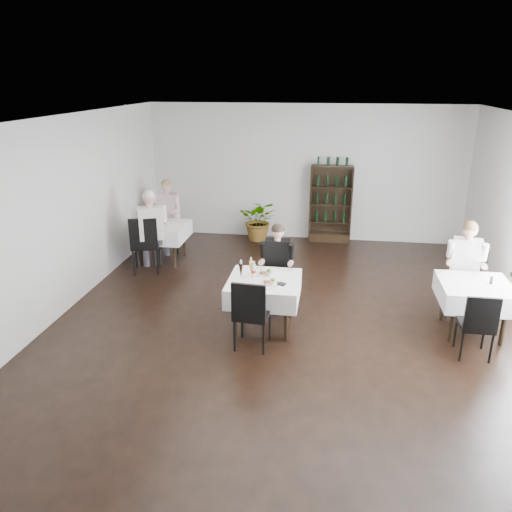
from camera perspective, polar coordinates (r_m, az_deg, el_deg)
The scene contains 23 objects.
room_shell at distance 6.95m, azimuth 3.42°, elevation 2.75°, with size 9.00×9.00×9.00m.
wine_shelf at distance 11.26m, azimuth 8.52°, elevation 5.80°, with size 0.90×0.28×1.75m.
main_table at distance 7.29m, azimuth 0.92°, elevation -3.75°, with size 1.03×1.03×0.77m.
left_table at distance 10.13m, azimuth -10.69°, elevation 2.75°, with size 0.98×0.98×0.77m.
right_table at distance 7.80m, azimuth 23.71°, elevation -3.91°, with size 0.98×0.98×0.77m.
potted_tree at distance 11.33m, azimuth 0.41°, elevation 4.14°, with size 0.85×0.73×0.94m, color #2A6021.
main_chair_far at distance 8.01m, azimuth 2.32°, elevation -2.07°, with size 0.54×0.54×0.96m.
main_chair_near at distance 6.73m, azimuth -0.59°, elevation -6.25°, with size 0.50×0.50×1.02m.
left_chair_far at distance 10.73m, azimuth -10.04°, elevation 3.36°, with size 0.54×0.54×0.96m.
left_chair_near at distance 9.54m, azimuth -12.60°, elevation 1.65°, with size 0.62×0.63×1.11m.
right_chair_far at distance 8.45m, azimuth 23.19°, elevation -2.36°, with size 0.57×0.57×1.01m.
right_chair_near at distance 7.15m, azimuth 24.02°, elevation -6.91°, with size 0.43×0.43×0.93m.
diner_main at distance 7.83m, azimuth 2.41°, elevation -0.54°, with size 0.53×0.53×1.40m.
diner_left_far at distance 10.68m, azimuth -10.23°, elevation 5.17°, with size 0.61×0.62×1.53m.
diner_left_near at distance 9.52m, azimuth -11.96°, elevation 3.52°, with size 0.72×0.76×1.61m.
diner_right_far at distance 8.22m, azimuth 22.84°, elevation -0.66°, with size 0.62×0.64×1.51m.
plate_far at distance 7.39m, azimuth 1.11°, elevation -2.00°, with size 0.30×0.30×0.08m.
plate_near at distance 7.07m, azimuth 1.54°, elevation -3.06°, with size 0.24×0.24×0.07m.
pilsner_dark at distance 7.22m, azimuth -1.73°, elevation -1.70°, with size 0.07×0.07×0.29m.
pilsner_lager at distance 7.29m, azimuth -0.56°, elevation -1.44°, with size 0.07×0.07×0.30m.
coke_bottle at distance 7.29m, azimuth -0.24°, elevation -1.68°, with size 0.06×0.06×0.24m.
napkin_cutlery at distance 7.07m, azimuth 2.79°, elevation -3.19°, with size 0.18×0.17×0.02m.
pepper_mill at distance 7.79m, azimuth 25.31°, elevation -2.55°, with size 0.04×0.04×0.11m, color black.
Camera 1 is at (0.60, -6.62, 3.54)m, focal length 35.00 mm.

